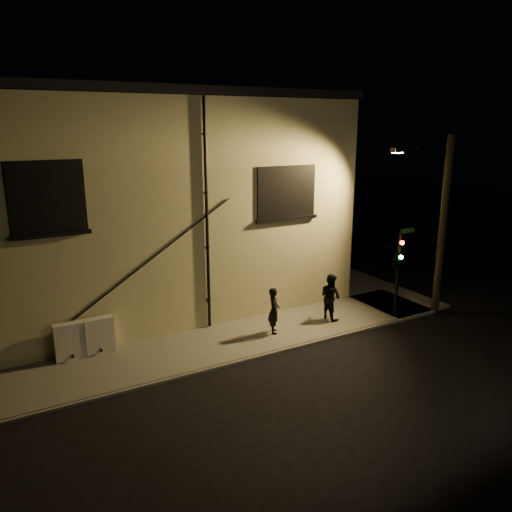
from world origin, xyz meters
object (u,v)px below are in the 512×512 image
utility_cabinet (85,338)px  traffic_signal (397,260)px  pedestrian_b (330,297)px  streetlamp_pole (440,222)px  pedestrian_a (274,310)px

utility_cabinet → traffic_signal: traffic_signal is taller
pedestrian_b → utility_cabinet: bearing=74.7°
pedestrian_b → traffic_signal: size_ratio=0.52×
traffic_signal → streetlamp_pole: 2.41m
pedestrian_b → traffic_signal: traffic_signal is taller
utility_cabinet → streetlamp_pole: (13.30, -2.65, 3.07)m
pedestrian_a → pedestrian_b: 2.62m
streetlamp_pole → pedestrian_b: bearing=163.1°
pedestrian_a → streetlamp_pole: bearing=-75.2°
utility_cabinet → streetlamp_pole: bearing=-11.3°
pedestrian_a → traffic_signal: bearing=-77.4°
pedestrian_a → streetlamp_pole: size_ratio=0.24×
pedestrian_a → pedestrian_b: pedestrian_b is taller
pedestrian_a → pedestrian_b: bearing=-63.6°
utility_cabinet → pedestrian_b: pedestrian_b is taller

